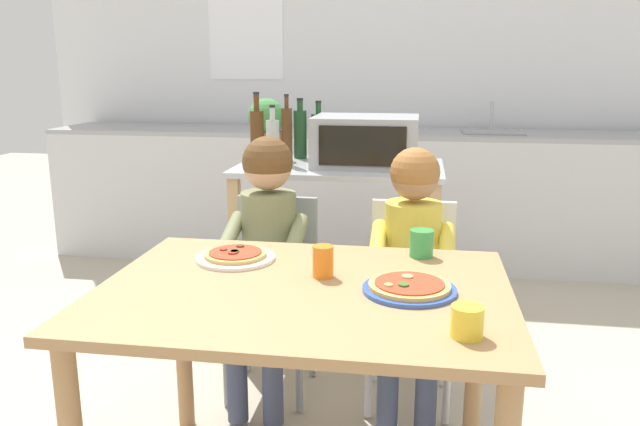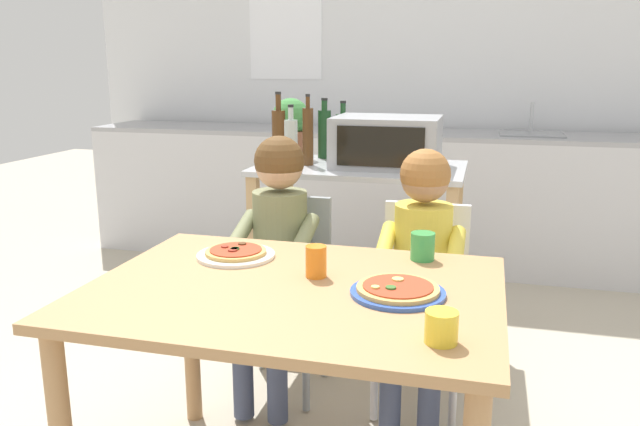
# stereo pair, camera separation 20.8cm
# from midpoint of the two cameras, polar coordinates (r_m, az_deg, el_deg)

# --- Properties ---
(ground_plane) EXTENTS (11.97, 11.97, 0.00)m
(ground_plane) POSITION_cam_midpoint_polar(r_m,az_deg,el_deg) (3.21, 0.69, -11.81)
(ground_plane) COLOR #B7AD99
(back_wall_tiled) EXTENTS (5.04, 0.13, 2.70)m
(back_wall_tiled) POSITION_cam_midpoint_polar(r_m,az_deg,el_deg) (4.75, 4.05, 13.18)
(back_wall_tiled) COLOR silver
(back_wall_tiled) RESTS_ON ground
(kitchen_counter) EXTENTS (4.54, 0.60, 1.12)m
(kitchen_counter) POSITION_cam_midpoint_polar(r_m,az_deg,el_deg) (4.44, 3.45, 1.56)
(kitchen_counter) COLOR silver
(kitchen_counter) RESTS_ON ground
(kitchen_island_cart) EXTENTS (0.98, 0.60, 0.89)m
(kitchen_island_cart) POSITION_cam_midpoint_polar(r_m,az_deg,el_deg) (3.09, -0.17, -1.13)
(kitchen_island_cart) COLOR #B7BABF
(kitchen_island_cart) RESTS_ON ground
(toaster_oven) EXTENTS (0.49, 0.38, 0.24)m
(toaster_oven) POSITION_cam_midpoint_polar(r_m,az_deg,el_deg) (3.00, 2.18, 6.51)
(toaster_oven) COLOR #999BA0
(toaster_oven) RESTS_ON kitchen_island_cart
(bottle_tall_green_wine) EXTENTS (0.07, 0.07, 0.31)m
(bottle_tall_green_wine) POSITION_cam_midpoint_polar(r_m,az_deg,el_deg) (3.25, -3.66, 7.25)
(bottle_tall_green_wine) COLOR #1E4723
(bottle_tall_green_wine) RESTS_ON kitchen_island_cart
(bottle_brown_beer) EXTENTS (0.06, 0.06, 0.30)m
(bottle_brown_beer) POSITION_cam_midpoint_polar(r_m,az_deg,el_deg) (2.83, -6.40, 6.13)
(bottle_brown_beer) COLOR #ADB7B2
(bottle_brown_beer) RESTS_ON kitchen_island_cart
(bottle_squat_spirits) EXTENTS (0.07, 0.07, 0.35)m
(bottle_squat_spirits) POSITION_cam_midpoint_polar(r_m,az_deg,el_deg) (3.04, -7.69, 6.89)
(bottle_squat_spirits) COLOR #4C2D14
(bottle_squat_spirits) RESTS_ON kitchen_island_cart
(bottle_clear_vinegar) EXTENTS (0.07, 0.07, 0.29)m
(bottle_clear_vinegar) POSITION_cam_midpoint_polar(r_m,az_deg,el_deg) (3.27, -1.98, 7.10)
(bottle_clear_vinegar) COLOR #1E4723
(bottle_clear_vinegar) RESTS_ON kitchen_island_cart
(bottle_dark_olive_oil) EXTENTS (0.05, 0.05, 0.34)m
(bottle_dark_olive_oil) POSITION_cam_midpoint_polar(r_m,az_deg,el_deg) (3.02, -5.01, 6.97)
(bottle_dark_olive_oil) COLOR #4C2D14
(bottle_dark_olive_oil) RESTS_ON kitchen_island_cart
(potted_herb_plant) EXTENTS (0.19, 0.19, 0.31)m
(potted_herb_plant) POSITION_cam_midpoint_polar(r_m,az_deg,el_deg) (3.23, -6.71, 7.75)
(potted_herb_plant) COLOR #9E5B3D
(potted_herb_plant) RESTS_ON kitchen_island_cart
(dining_table) EXTENTS (1.19, 0.89, 0.74)m
(dining_table) POSITION_cam_midpoint_polar(r_m,az_deg,el_deg) (1.88, -4.68, -9.73)
(dining_table) COLOR #AD7F51
(dining_table) RESTS_ON ground
(dining_chair_left) EXTENTS (0.36, 0.36, 0.81)m
(dining_chair_left) POSITION_cam_midpoint_polar(r_m,az_deg,el_deg) (2.67, -6.48, -6.10)
(dining_chair_left) COLOR gray
(dining_chair_left) RESTS_ON ground
(dining_chair_right) EXTENTS (0.36, 0.36, 0.81)m
(dining_chair_right) POSITION_cam_midpoint_polar(r_m,az_deg,el_deg) (2.59, 5.97, -6.74)
(dining_chair_right) COLOR silver
(dining_chair_right) RESTS_ON ground
(child_in_olive_shirt) EXTENTS (0.32, 0.42, 1.07)m
(child_in_olive_shirt) POSITION_cam_midpoint_polar(r_m,az_deg,el_deg) (2.50, -7.31, -2.25)
(child_in_olive_shirt) COLOR #424C6B
(child_in_olive_shirt) RESTS_ON ground
(child_in_yellow_shirt) EXTENTS (0.32, 0.42, 1.04)m
(child_in_yellow_shirt) POSITION_cam_midpoint_polar(r_m,az_deg,el_deg) (2.42, 5.92, -3.43)
(child_in_yellow_shirt) COLOR #424C6B
(child_in_yellow_shirt) RESTS_ON ground
(pizza_plate_white) EXTENTS (0.26, 0.26, 0.03)m
(pizza_plate_white) POSITION_cam_midpoint_polar(r_m,az_deg,el_deg) (2.11, -10.48, -3.90)
(pizza_plate_white) COLOR white
(pizza_plate_white) RESTS_ON dining_table
(pizza_plate_blue_rimmed) EXTENTS (0.27, 0.27, 0.03)m
(pizza_plate_blue_rimmed) POSITION_cam_midpoint_polar(r_m,az_deg,el_deg) (1.80, 4.82, -6.80)
(pizza_plate_blue_rimmed) COLOR #3356B7
(pizza_plate_blue_rimmed) RESTS_ON dining_table
(drinking_cup_yellow) EXTENTS (0.08, 0.08, 0.08)m
(drinking_cup_yellow) POSITION_cam_midpoint_polar(r_m,az_deg,el_deg) (1.52, 9.37, -9.75)
(drinking_cup_yellow) COLOR yellow
(drinking_cup_yellow) RESTS_ON dining_table
(drinking_cup_green) EXTENTS (0.08, 0.08, 0.09)m
(drinking_cup_green) POSITION_cam_midpoint_polar(r_m,az_deg,el_deg) (2.12, 6.42, -2.78)
(drinking_cup_green) COLOR green
(drinking_cup_green) RESTS_ON dining_table
(drinking_cup_orange) EXTENTS (0.06, 0.06, 0.10)m
(drinking_cup_orange) POSITION_cam_midpoint_polar(r_m,az_deg,el_deg) (1.91, -2.85, -4.45)
(drinking_cup_orange) COLOR orange
(drinking_cup_orange) RESTS_ON dining_table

